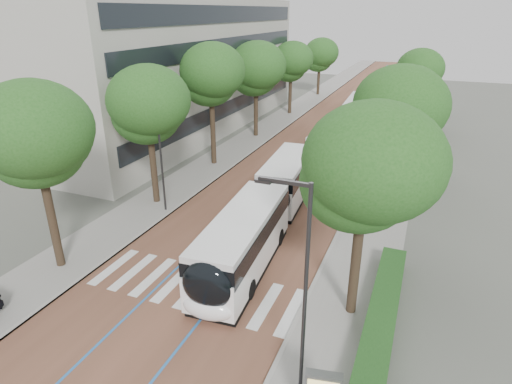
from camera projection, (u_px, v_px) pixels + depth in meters
ground at (182, 298)px, 20.51m from camera, size 160.00×160.00×0.00m
road at (345, 119)px, 54.63m from camera, size 11.00×140.00×0.02m
sidewalk_left at (289, 113)px, 57.20m from camera, size 4.00×140.00×0.12m
sidewalk_right at (407, 124)px, 52.02m from camera, size 4.00×140.00×0.12m
kerb_left at (303, 114)px, 56.54m from camera, size 0.20×140.00×0.14m
kerb_right at (391, 122)px, 52.68m from camera, size 0.20×140.00×0.14m
zebra_crossing at (196, 287)px, 21.28m from camera, size 10.55×3.60×0.01m
lane_line_left at (333, 117)px, 55.18m from camera, size 0.12×126.00×0.01m
lane_line_right at (358, 120)px, 54.07m from camera, size 0.12×126.00×0.01m
office_building at (158, 65)px, 48.38m from camera, size 18.11×40.00×14.00m
hedge at (377, 340)px, 17.16m from camera, size 1.20×14.00×0.80m
streetlight_near at (301, 277)px, 13.78m from camera, size 1.82×0.20×8.00m
streetlight_far at (388, 115)px, 35.11m from camera, size 1.82×0.20×8.00m
lamp_post_left at (161, 154)px, 27.83m from camera, size 0.14×0.14×8.00m
trees_left at (243, 77)px, 41.42m from camera, size 5.85×60.39×9.90m
trees_right at (403, 100)px, 33.92m from camera, size 5.95×47.67×9.20m
lead_bus at (265, 212)px, 25.58m from camera, size 3.79×18.53×3.20m
bus_queued_0 at (334, 141)px, 39.51m from camera, size 2.68×12.43×3.20m
bus_queued_1 at (356, 114)px, 49.74m from camera, size 3.10×12.50×3.20m
bus_queued_2 at (373, 95)px, 61.18m from camera, size 2.75×12.44×3.20m
bus_queued_3 at (385, 81)px, 72.74m from camera, size 2.73×12.44×3.20m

